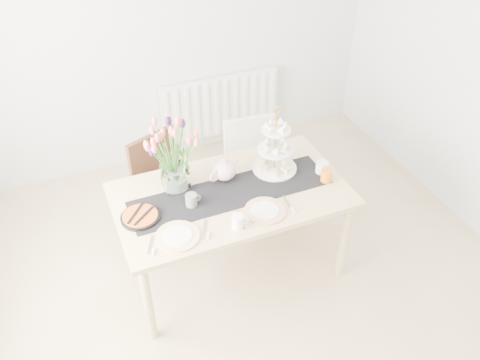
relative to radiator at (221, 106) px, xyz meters
name	(u,v)px	position (x,y,z in m)	size (l,w,h in m)	color
room_shell	(275,175)	(-0.50, -2.19, 0.85)	(4.50, 4.50, 4.50)	tan
radiator	(221,106)	(0.00, 0.00, 0.00)	(1.20, 0.08, 0.60)	white
dining_table	(231,201)	(-0.54, -1.62, 0.22)	(1.60, 0.90, 0.75)	tan
chair_brown	(163,179)	(-0.86, -0.99, 0.05)	(0.56, 0.56, 0.87)	#371F14
chair_white	(253,162)	(-0.11, -1.05, 0.05)	(0.46, 0.46, 0.86)	silver
table_runner	(231,192)	(-0.54, -1.62, 0.30)	(1.40, 0.35, 0.01)	black
tulip_vase	(172,147)	(-0.87, -1.42, 0.64)	(0.62, 0.62, 0.53)	silver
cake_stand	(275,154)	(-0.15, -1.50, 0.44)	(0.32, 0.32, 0.47)	gold
teapot	(225,170)	(-0.52, -1.47, 0.38)	(0.26, 0.21, 0.17)	silver
cream_jug	(322,168)	(0.15, -1.66, 0.35)	(0.09, 0.09, 0.09)	white
tart_tin	(140,217)	(-1.18, -1.64, 0.31)	(0.26, 0.26, 0.03)	black
mug_grey	(191,200)	(-0.83, -1.65, 0.35)	(0.08, 0.08, 0.09)	slate
mug_white	(238,221)	(-0.62, -1.95, 0.35)	(0.08, 0.08, 0.09)	white
mug_orange	(326,176)	(0.13, -1.76, 0.35)	(0.08, 0.08, 0.09)	orange
plate_left	(178,236)	(-1.00, -1.89, 0.31)	(0.28, 0.28, 0.01)	silver
plate_right	(265,211)	(-0.40, -1.89, 0.31)	(0.28, 0.28, 0.01)	silver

